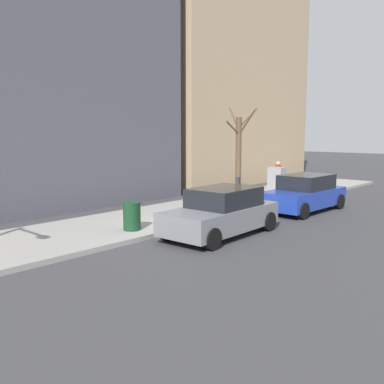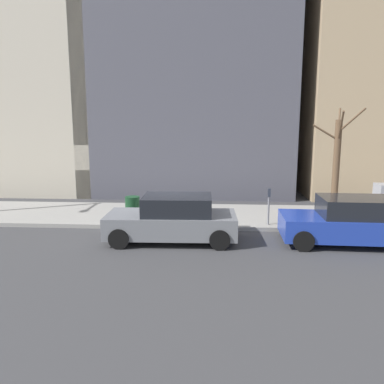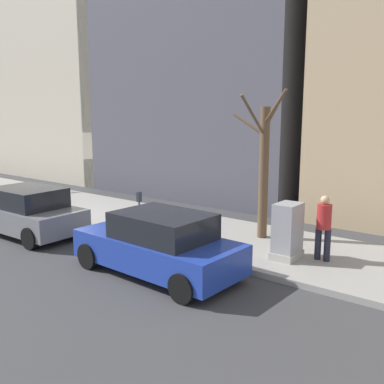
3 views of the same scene
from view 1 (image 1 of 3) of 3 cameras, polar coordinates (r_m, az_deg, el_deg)
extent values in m
plane|color=#38383A|center=(14.28, -1.26, -5.25)|extent=(120.00, 120.00, 0.00)
cube|color=gray|center=(15.67, -6.63, -3.84)|extent=(4.00, 36.00, 0.15)
cube|color=#1E389E|center=(18.38, 14.64, -0.74)|extent=(1.92, 4.25, 0.70)
cube|color=black|center=(18.47, 15.01, 1.33)|extent=(1.66, 2.25, 0.60)
cylinder|color=black|center=(16.68, 14.59, -2.47)|extent=(0.24, 0.65, 0.64)
cylinder|color=black|center=(17.54, 9.73, -1.82)|extent=(0.24, 0.65, 0.64)
cylinder|color=black|center=(19.42, 19.03, -1.21)|extent=(0.24, 0.65, 0.64)
cylinder|color=black|center=(20.17, 14.64, -0.71)|extent=(0.24, 0.65, 0.64)
cube|color=slate|center=(13.61, 3.82, -3.46)|extent=(1.93, 4.25, 0.70)
cube|color=black|center=(13.66, 4.34, -0.66)|extent=(1.67, 2.25, 0.60)
cylinder|color=black|center=(11.96, 2.70, -6.28)|extent=(0.24, 0.65, 0.64)
cylinder|color=black|center=(13.03, -3.28, -5.10)|extent=(0.24, 0.65, 0.64)
cylinder|color=black|center=(14.49, 10.17, -3.88)|extent=(0.24, 0.65, 0.64)
cylinder|color=black|center=(15.38, 4.67, -3.10)|extent=(0.24, 0.65, 0.64)
cylinder|color=slate|center=(17.29, 6.14, -0.70)|extent=(0.07, 0.07, 1.05)
cube|color=#2D333D|center=(17.21, 6.17, 1.52)|extent=(0.14, 0.10, 0.30)
cube|color=#A8A399|center=(21.50, 11.18, -0.30)|extent=(0.83, 0.61, 0.18)
cube|color=#939399|center=(21.41, 11.23, 1.60)|extent=(0.75, 0.55, 1.25)
cylinder|color=brown|center=(20.83, 6.20, 4.62)|extent=(0.28, 0.28, 3.85)
cylinder|color=brown|center=(20.36, 5.46, 8.53)|extent=(0.11, 1.08, 0.67)
cylinder|color=brown|center=(21.11, 5.64, 9.70)|extent=(0.80, 0.32, 1.14)
cylinder|color=brown|center=(21.00, 7.50, 9.80)|extent=(0.50, 0.91, 1.01)
cylinder|color=brown|center=(20.43, 7.32, 9.17)|extent=(1.10, 0.27, 1.21)
cylinder|color=#14381E|center=(13.84, -8.01, -3.21)|extent=(0.56, 0.56, 0.90)
cylinder|color=#1E1E2D|center=(22.22, 11.16, 0.80)|extent=(0.16, 0.16, 0.82)
cylinder|color=#1E1E2D|center=(22.43, 11.49, 0.85)|extent=(0.16, 0.16, 0.82)
cylinder|color=#A52323|center=(22.25, 11.38, 2.67)|extent=(0.36, 0.36, 0.62)
sphere|color=tan|center=(22.22, 11.41, 3.75)|extent=(0.22, 0.22, 0.22)
cube|color=tan|center=(31.81, -1.01, 17.12)|extent=(12.62, 12.62, 16.69)
camera|label=2|loc=(12.54, 59.06, 6.36)|focal=35.00mm
camera|label=3|loc=(22.96, 39.51, 7.45)|focal=40.00mm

